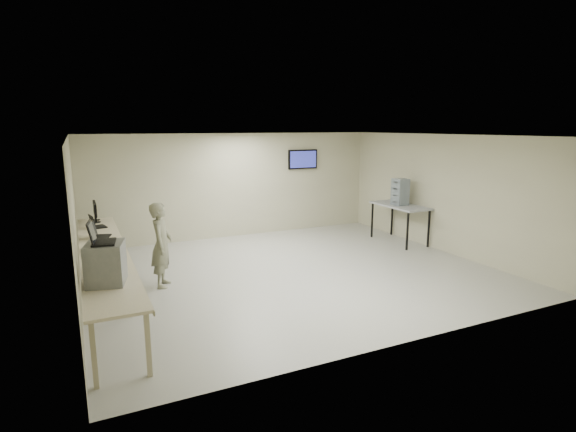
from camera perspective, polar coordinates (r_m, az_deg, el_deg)
name	(u,v)px	position (r m, az deg, el deg)	size (l,w,h in m)	color
room	(292,205)	(9.16, 0.57, 1.46)	(8.01, 7.01, 2.81)	#BBBAA6
workbench	(104,254)	(8.35, -22.30, -4.50)	(0.76, 6.00, 0.90)	beige
equipment_box	(106,263)	(6.52, -22.14, -5.58)	(0.47, 0.54, 0.56)	slate
laptop_on_box	(99,238)	(6.43, -22.91, -2.57)	(0.38, 0.43, 0.31)	black
laptop_0	(105,265)	(7.21, -22.20, -5.75)	(0.31, 0.36, 0.26)	black
laptop_1	(102,246)	(8.32, -22.60, -3.55)	(0.34, 0.39, 0.27)	black
laptop_2	(98,234)	(9.24, -23.03, -2.10)	(0.44, 0.47, 0.31)	black
laptop_3	(96,224)	(10.20, -23.18, -0.96)	(0.35, 0.39, 0.27)	black
monitor_near	(95,211)	(10.70, -23.28, 0.60)	(0.19, 0.44, 0.43)	black
monitor_far	(95,209)	(10.96, -23.34, 0.85)	(0.20, 0.44, 0.43)	black
soldier	(162,245)	(8.73, -15.77, -3.55)	(0.59, 0.38, 1.61)	#71735B
side_table	(400,207)	(11.96, 14.04, 1.06)	(0.77, 1.65, 0.99)	gray
storage_bins	(400,192)	(11.89, 14.06, 3.00)	(0.32, 0.36, 0.68)	gray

